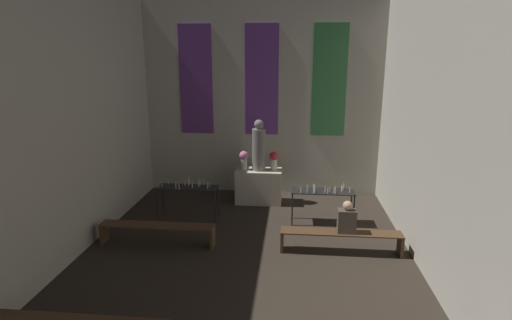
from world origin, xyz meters
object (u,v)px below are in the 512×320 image
object	(u,v)px
candle_rack_left	(188,190)
candle_rack_right	(323,195)
pew_back_right	(341,237)
pew_back_left	(157,230)
altar	(259,186)
flower_vase_left	(244,159)
person_seated	(347,219)
flower_vase_right	(274,160)
statue	(259,147)

from	to	relation	value
candle_rack_left	candle_rack_right	distance (m)	3.26
candle_rack_right	pew_back_right	bearing A→B (deg)	-79.50
candle_rack_right	pew_back_left	xyz separation A→B (m)	(-3.53, -1.48, -0.37)
altar	pew_back_right	xyz separation A→B (m)	(1.90, -2.78, -0.12)
flower_vase_left	pew_back_right	distance (m)	3.72
candle_rack_right	person_seated	world-z (taller)	person_seated
altar	candle_rack_right	xyz separation A→B (m)	(1.63, -1.30, 0.26)
pew_back_right	person_seated	bearing A→B (deg)	0.00
flower_vase_right	pew_back_left	xyz separation A→B (m)	(-2.31, -2.78, -0.87)
person_seated	candle_rack_right	bearing A→B (deg)	104.11
flower_vase_right	pew_back_right	xyz separation A→B (m)	(1.50, -2.78, -0.87)
statue	pew_back_left	bearing A→B (deg)	-124.39
statue	flower_vase_left	xyz separation A→B (m)	(-0.40, 0.00, -0.33)
altar	pew_back_right	distance (m)	3.37
candle_rack_right	pew_back_right	size ratio (longest dim) A/B	0.61
pew_back_left	pew_back_right	bearing A→B (deg)	0.00
candle_rack_right	altar	bearing A→B (deg)	141.46
statue	pew_back_right	world-z (taller)	statue
pew_back_right	statue	bearing A→B (deg)	124.39
flower_vase_right	candle_rack_left	bearing A→B (deg)	-147.50
flower_vase_right	pew_back_right	world-z (taller)	flower_vase_right
flower_vase_left	pew_back_left	xyz separation A→B (m)	(-1.50, -2.78, -0.87)
flower_vase_right	candle_rack_left	size ratio (longest dim) A/B	0.35
statue	candle_rack_right	size ratio (longest dim) A/B	0.92
altar	statue	bearing A→B (deg)	0.00
flower_vase_left	person_seated	xyz separation A→B (m)	(2.41, -2.78, -0.48)
flower_vase_left	candle_rack_left	bearing A→B (deg)	-133.46
altar	flower_vase_right	bearing A→B (deg)	0.00
altar	candle_rack_right	size ratio (longest dim) A/B	0.84
statue	person_seated	world-z (taller)	statue
statue	flower_vase_right	xyz separation A→B (m)	(0.40, 0.00, -0.33)
statue	person_seated	xyz separation A→B (m)	(2.00, -2.78, -0.81)
altar	statue	size ratio (longest dim) A/B	0.91
flower_vase_left	altar	bearing A→B (deg)	-0.00
pew_back_left	person_seated	world-z (taller)	person_seated
flower_vase_left	flower_vase_right	xyz separation A→B (m)	(0.80, 0.00, 0.00)
statue	candle_rack_right	world-z (taller)	statue
candle_rack_left	pew_back_right	world-z (taller)	candle_rack_left
altar	person_seated	xyz separation A→B (m)	(2.00, -2.78, 0.28)
statue	candle_rack_left	distance (m)	2.24
altar	candle_rack_right	bearing A→B (deg)	-38.54
altar	pew_back_left	world-z (taller)	altar
pew_back_left	altar	bearing A→B (deg)	55.61
statue	flower_vase_right	world-z (taller)	statue
flower_vase_left	pew_back_right	size ratio (longest dim) A/B	0.21
candle_rack_right	pew_back_left	size ratio (longest dim) A/B	0.61
flower_vase_left	person_seated	bearing A→B (deg)	-49.16
flower_vase_left	pew_back_right	bearing A→B (deg)	-50.34
altar	candle_rack_left	xyz separation A→B (m)	(-1.63, -1.29, 0.26)
altar	candle_rack_right	world-z (taller)	candle_rack_right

